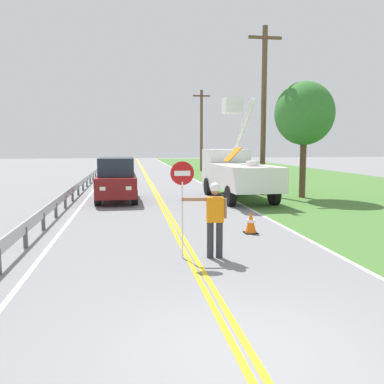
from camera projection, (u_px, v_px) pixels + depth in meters
ground_plane at (244, 353)px, 5.34m from camera, size 160.00×160.00×0.00m
grass_verge_right at (331, 186)px, 26.72m from camera, size 16.00×110.00×0.01m
centerline_yellow_left at (152, 189)px, 24.96m from camera, size 0.11×110.00×0.01m
centerline_yellow_right at (155, 189)px, 24.98m from camera, size 0.11×110.00×0.01m
edge_line_right at (211, 188)px, 25.51m from camera, size 0.12×110.00×0.01m
edge_line_left at (94, 190)px, 24.43m from camera, size 0.12×110.00×0.01m
flagger_worker at (215, 215)px, 9.73m from camera, size 1.08×0.28×1.83m
stop_sign_paddle at (182, 188)px, 9.62m from camera, size 0.56×0.04×2.33m
utility_bucket_truck at (236, 171)px, 20.65m from camera, size 2.67×6.89×5.13m
oncoming_suv_nearest at (116, 179)px, 19.70m from camera, size 1.97×4.63×2.10m
utility_pole_near at (264, 109)px, 21.74m from camera, size 1.80×0.28×8.90m
utility_pole_mid at (201, 129)px, 41.79m from camera, size 1.80×0.28×8.26m
traffic_cone_lead at (251, 222)px, 12.54m from camera, size 0.40×0.40×0.70m
guardrail_left_shoulder at (75, 188)px, 20.85m from camera, size 0.10×32.00×0.71m
roadside_tree_verge at (304, 114)px, 20.63m from camera, size 3.00×3.00×5.90m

